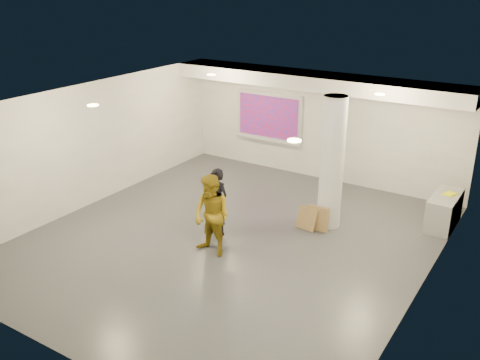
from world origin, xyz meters
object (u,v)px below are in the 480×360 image
Objects in this scene: man at (212,216)px; projection_screen at (269,117)px; credenza at (444,211)px; woman at (217,202)px; column at (332,163)px.

projection_screen is at bearing 114.49° from man.
projection_screen is 1.23× the size of man.
credenza is 0.86× the size of woman.
column is at bearing -148.24° from credenza.
credenza is 5.14m from woman.
projection_screen is 4.61m from woman.
column reaches higher than woman.
credenza is (5.32, -1.31, -1.15)m from projection_screen.
credenza is at bearing 31.18° from column.
man is (-1.46, -2.51, -0.65)m from column.
column is 1.43× the size of projection_screen.
woman is (-4.10, -3.07, 0.38)m from credenza.
column is at bearing 66.71° from man.
credenza is 5.35m from man.
column is 2.98m from man.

